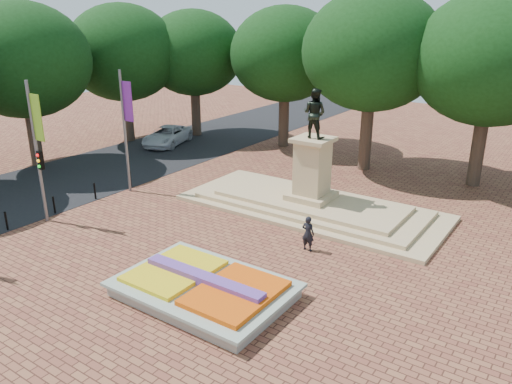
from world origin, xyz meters
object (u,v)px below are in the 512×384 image
flower_bed (204,288)px  van (167,136)px  monument (311,193)px  pedestrian (308,233)px

flower_bed → van: van is taller
monument → pedestrian: monument is taller
flower_bed → pedestrian: (1.24, 5.56, 0.42)m
van → pedestrian: bearing=-47.2°
monument → pedestrian: (2.27, -4.44, -0.08)m
flower_bed → van: size_ratio=1.21×
flower_bed → van: (-17.17, 15.77, 0.35)m
flower_bed → van: 23.32m
van → pedestrian: size_ratio=3.26×
monument → van: monument is taller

